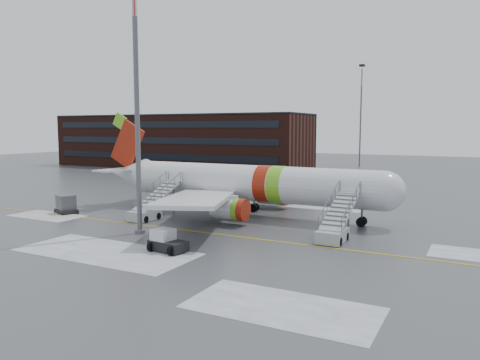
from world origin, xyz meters
The scene contains 9 objects.
ground centered at (0.00, 0.00, 0.00)m, with size 260.00×260.00×0.00m, color #494C4F.
airliner centered at (-4.07, 8.24, 3.42)m, with size 35.03×32.97×11.18m.
airstair_fwd centered at (8.20, 1.71, 1.06)m, with size 2.05×7.70×3.48m.
airstair_aft centered at (-11.22, 1.71, 1.06)m, with size 2.05×7.70×3.48m.
pushback_tug centered at (-2.12, -7.67, 0.74)m, with size 3.09×2.48×1.66m.
uld_container centered at (-21.40, 0.12, 0.94)m, with size 2.94×2.57×2.01m.
light_mast_near centered at (-7.84, -3.86, 12.25)m, with size 1.20×1.20×23.56m.
terminal_building centered at (-45.00, 54.98, 6.20)m, with size 62.00×16.11×12.30m.
light_mast_far_n centered at (-8.00, 78.00, 13.84)m, with size 1.20×1.20×24.25m.
Camera 1 is at (18.91, -35.74, 9.32)m, focal length 35.00 mm.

